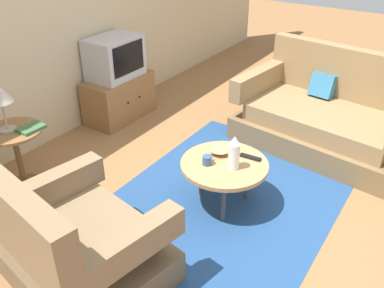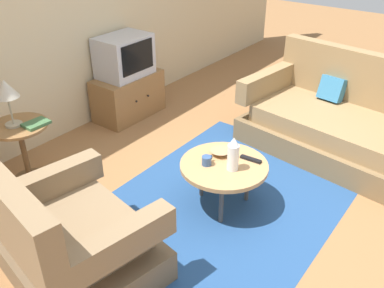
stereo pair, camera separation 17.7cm
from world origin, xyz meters
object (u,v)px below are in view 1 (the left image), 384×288
Objects in this scene: book at (31,128)px; bowl at (220,151)px; television at (115,57)px; vase at (234,153)px; armchair at (78,248)px; tv_stand at (119,97)px; mug at (207,160)px; coffee_table at (224,166)px; side_table at (16,146)px; couch at (327,118)px; tv_remote_dark at (250,157)px.

bowl is at bearing -60.42° from book.
television is 2.11m from vase.
armchair reaches higher than tv_stand.
book is at bearing 111.87° from mug.
coffee_table is 2.51× the size of vase.
book is (0.10, -0.13, 0.17)m from side_table.
side_table is 1.57m from television.
couch is at bearing -17.60° from mug.
mug is at bearing -66.84° from book.
armchair is 1.88× the size of television.
couch is at bearing -72.70° from tv_stand.
side_table reaches higher than mug.
couch is 3.08× the size of television.
side_table is at bearing 112.69° from vase.
armchair is 1.30m from coffee_table.
vase is at bearing 79.74° from armchair.
coffee_table is at bearing -65.49° from side_table.
vase is at bearing -106.81° from tv_remote_dark.
couch is 15.53× the size of mug.
coffee_table is at bearing 82.76° from couch.
side_table is 1.88m from vase.
side_table is at bearing 113.20° from mug.
tv_stand is 3.86× the size of book.
mug reaches higher than coffee_table.
book is (-0.76, 1.40, 0.15)m from bowl.
tv_stand is (1.52, 0.19, -0.15)m from side_table.
coffee_table is 2.00m from tv_stand.
armchair is 1.52m from tv_remote_dark.
couch is at bearing -42.50° from side_table.
tv_stand is at bearing 7.30° from side_table.
couch is 1.45m from bowl.
tv_stand reaches higher than bowl.
mug is at bearing 79.96° from couch.
couch is at bearing 84.77° from armchair.
coffee_table is (1.25, -0.37, 0.07)m from armchair.
mug is (-0.86, -1.73, 0.20)m from tv_stand.
tv_stand is 4.53× the size of tv_remote_dark.
armchair is 0.61× the size of couch.
bowl reaches higher than coffee_table.
mug is (0.66, -1.54, 0.04)m from side_table.
book reaches higher than mug.
bowl is at bearing 77.72° from couch.
vase is 1.63× the size of bowl.
tv_stand reaches higher than coffee_table.
television reaches higher than side_table.
book is at bearing -54.35° from side_table.
armchair is 6.14× the size of tv_remote_dark.
book is at bearing 113.41° from coffee_table.
side_table is (-0.75, 1.64, 0.03)m from coffee_table.
vase is 2.40× the size of mug.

